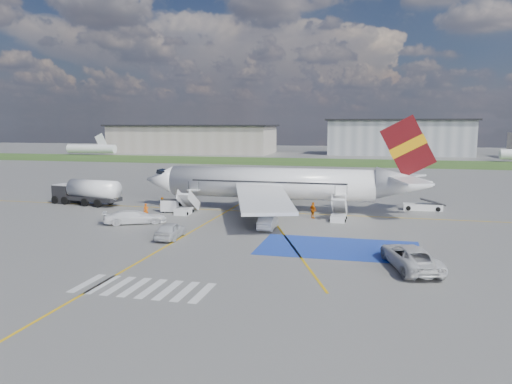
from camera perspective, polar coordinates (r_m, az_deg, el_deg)
ground at (r=50.27m, az=-1.71°, el=-4.66°), size 400.00×400.00×0.00m
grass_strip at (r=143.31m, az=8.50°, el=3.39°), size 400.00×30.00×0.01m
taxiway_line_main at (r=61.69m, az=1.27°, el=-2.32°), size 120.00×0.20×0.01m
taxiway_line_cross at (r=42.87m, az=-11.84°, el=-7.02°), size 0.20×60.00×0.01m
taxiway_line_diag at (r=61.69m, az=1.27°, el=-2.32°), size 20.71×56.45×0.01m
staging_box at (r=44.74m, az=9.41°, el=-6.33°), size 14.00×8.00×0.01m
crosswalk at (r=34.63m, az=-12.78°, el=-10.65°), size 9.00×4.00×0.01m
terminal_west at (r=190.03m, az=-7.28°, el=5.99°), size 60.00×22.00×10.00m
terminal_centre at (r=182.49m, az=16.02°, el=5.99°), size 48.00×18.00×12.00m
airliner at (r=62.83m, az=3.02°, el=0.98°), size 36.81×32.95×11.92m
airstairs_fwd at (r=61.26m, az=-8.12°, el=-1.88°), size 1.90×5.20×3.60m
airstairs_aft at (r=57.08m, az=9.41°, el=-2.62°), size 1.90×5.20×3.60m
fuel_tanker at (r=70.98m, az=-18.76°, el=-0.23°), size 10.32×4.43×3.42m
gpu_cart at (r=62.45m, az=-9.85°, el=-1.63°), size 2.09×1.48×1.64m
belt_loader at (r=66.60m, az=18.54°, el=-1.64°), size 5.12×1.97×1.53m
car_silver_a at (r=48.17m, az=-9.75°, el=-4.34°), size 2.15×4.81×1.61m
car_silver_b at (r=51.77m, az=1.37°, el=-3.47°), size 1.68×4.46×1.45m
van_white_a at (r=39.80m, az=17.19°, el=-6.64°), size 4.36×6.74×2.33m
van_white_b at (r=56.08m, az=-13.68°, el=-2.55°), size 5.42×4.12×1.97m
crew_fwd at (r=59.39m, az=-12.47°, el=-2.09°), size 0.71×0.60×1.66m
crew_nose at (r=62.77m, az=-10.68°, el=-1.43°), size 1.09×1.13×1.84m
crew_aft at (r=57.89m, az=6.53°, el=-2.09°), size 1.11×1.12×1.90m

